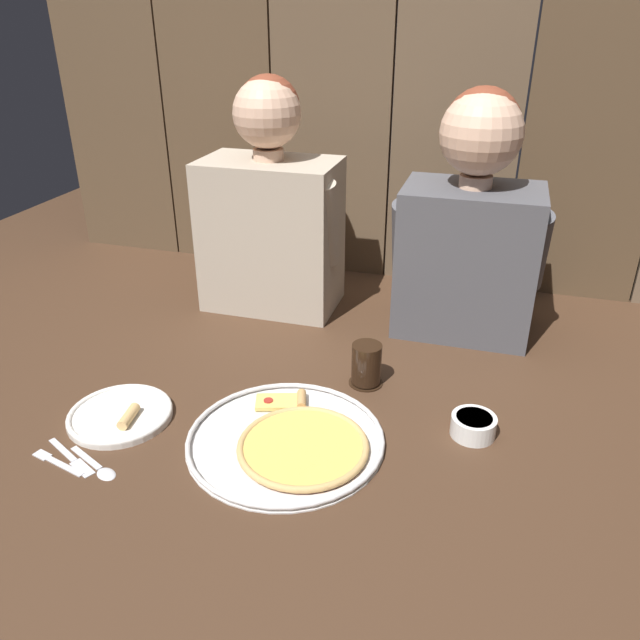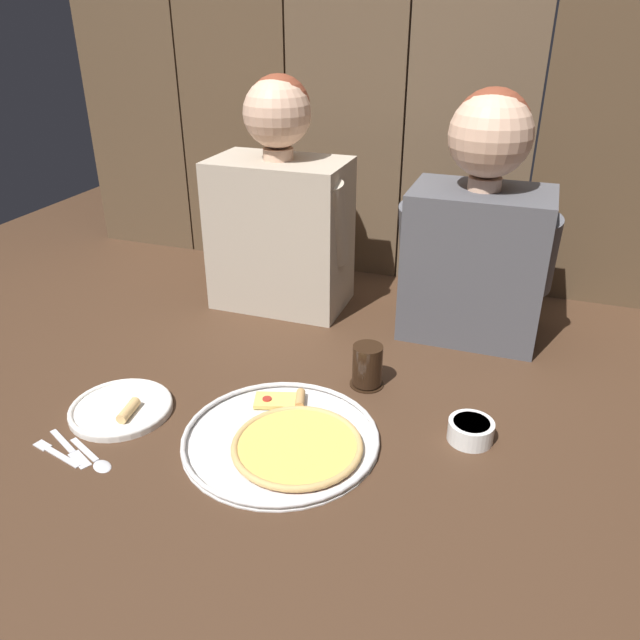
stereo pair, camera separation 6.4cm
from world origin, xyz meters
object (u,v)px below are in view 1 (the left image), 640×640
object	(u,v)px
diner_left	(270,210)
diner_right	(471,225)
dipping_bowl	(473,425)
pizza_tray	(292,441)
dinner_plate	(120,414)
drinking_glass	(366,365)

from	to	relation	value
diner_left	diner_right	xyz separation A→B (m)	(0.53, 0.00, 0.01)
dipping_bowl	diner_right	world-z (taller)	diner_right
pizza_tray	dipping_bowl	xyz separation A→B (m)	(0.34, 0.14, 0.01)
dinner_plate	drinking_glass	distance (m)	0.54
diner_left	dinner_plate	bearing A→B (deg)	-100.19
dipping_bowl	diner_left	bearing A→B (deg)	141.86
dinner_plate	diner_left	bearing A→B (deg)	79.81
dipping_bowl	diner_right	xyz separation A→B (m)	(-0.07, 0.47, 0.26)
pizza_tray	dinner_plate	xyz separation A→B (m)	(-0.38, -0.02, -0.00)
pizza_tray	dinner_plate	distance (m)	0.38
pizza_tray	dipping_bowl	size ratio (longest dim) A/B	4.34
drinking_glass	diner_left	distance (m)	0.55
pizza_tray	diner_left	xyz separation A→B (m)	(-0.26, 0.61, 0.27)
dipping_bowl	diner_left	size ratio (longest dim) A/B	0.14
drinking_glass	dipping_bowl	distance (m)	0.28
dinner_plate	pizza_tray	bearing A→B (deg)	2.60
pizza_tray	dinner_plate	size ratio (longest dim) A/B	1.82
drinking_glass	diner_left	size ratio (longest dim) A/B	0.16
dinner_plate	diner_left	xyz separation A→B (m)	(0.11, 0.63, 0.27)
drinking_glass	diner_right	world-z (taller)	diner_right
drinking_glass	pizza_tray	bearing A→B (deg)	-109.10
drinking_glass	diner_left	world-z (taller)	diner_left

